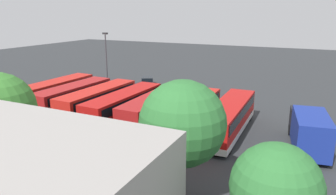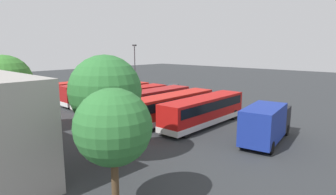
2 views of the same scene
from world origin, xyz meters
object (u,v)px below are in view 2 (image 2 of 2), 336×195
Objects in this scene: bus_single_deck_sixth at (98,92)px; bus_single_deck_fourth at (128,99)px; waste_bin_yellow at (182,96)px; bus_single_deck_second at (171,107)px; bus_single_deck_seventh at (87,89)px; bus_single_deck_near_end at (204,110)px; bus_single_deck_fifth at (112,95)px; car_hatchback_silver at (173,89)px; bus_single_deck_third at (151,101)px; box_truck_blue at (266,122)px; lamp_post_tall at (135,66)px.

bus_single_deck_fourth is at bearing 176.16° from bus_single_deck_sixth.
bus_single_deck_second is at bearing 124.10° from waste_bin_yellow.
bus_single_deck_near_end is at bearing 179.90° from bus_single_deck_seventh.
bus_single_deck_near_end and bus_single_deck_seventh have the same top height.
bus_single_deck_seventh is (7.08, -0.62, 0.00)m from bus_single_deck_fifth.
car_hatchback_silver is (16.52, -14.12, -0.92)m from bus_single_deck_near_end.
bus_single_deck_seventh reaches higher than waste_bin_yellow.
bus_single_deck_seventh is at bearing -1.28° from bus_single_deck_third.
bus_single_deck_fourth is at bearing 1.02° from box_truck_blue.
car_hatchback_silver is 0.52× the size of lamp_post_tall.
bus_single_deck_near_end is 3.74m from bus_single_deck_second.
lamp_post_tall is at bearing 17.48° from waste_bin_yellow.
bus_single_deck_second is 1.13× the size of bus_single_deck_sixth.
waste_bin_yellow is (17.82, -10.64, -1.23)m from box_truck_blue.
box_truck_blue is at bearing 179.80° from bus_single_deck_fifth.
car_hatchback_silver reaches higher than waste_bin_yellow.
bus_single_deck_second is at bearing 178.30° from bus_single_deck_sixth.
bus_single_deck_sixth is (7.22, -0.48, -0.00)m from bus_single_deck_fourth.
box_truck_blue is 20.79m from waste_bin_yellow.
bus_single_deck_near_end is 14.54m from bus_single_deck_fifth.
car_hatchback_silver is at bearing -49.39° from bus_single_deck_second.
waste_bin_yellow is at bearing -136.85° from bus_single_deck_seventh.
bus_single_deck_sixth is 0.91× the size of bus_single_deck_seventh.
bus_single_deck_fifth is 2.55× the size of car_hatchback_silver.
bus_single_deck_second is 14.47m from bus_single_deck_sixth.
bus_single_deck_near_end is 10.91m from bus_single_deck_fourth.
car_hatchback_silver is at bearing -110.83° from lamp_post_tall.
bus_single_deck_near_end is at bearing 158.64° from lamp_post_tall.
bus_single_deck_near_end is 1.39× the size of lamp_post_tall.
box_truck_blue reaches higher than bus_single_deck_fifth.
bus_single_deck_fifth is 7.11m from bus_single_deck_seventh.
waste_bin_yellow is at bearing -30.83° from box_truck_blue.
bus_single_deck_sixth is 2.45× the size of car_hatchback_silver.
bus_single_deck_second is 1.09× the size of bus_single_deck_fifth.
car_hatchback_silver is at bearing -109.90° from bus_single_deck_seventh.
bus_single_deck_sixth and bus_single_deck_seventh have the same top height.
waste_bin_yellow is (0.14, -10.95, -1.15)m from bus_single_deck_fourth.
bus_single_deck_sixth reaches higher than waste_bin_yellow.
bus_single_deck_seventh reaches higher than car_hatchback_silver.
waste_bin_yellow is at bearing -108.46° from bus_single_deck_fifth.
bus_single_deck_near_end is 21.75m from car_hatchback_silver.
bus_single_deck_second is 17.85m from lamp_post_tall.
bus_single_deck_third is (3.86, -0.64, -0.00)m from bus_single_deck_second.
car_hatchback_silver is (23.33, -14.78, -1.01)m from box_truck_blue.
bus_single_deck_sixth is (14.46, -0.43, -0.00)m from bus_single_deck_second.
bus_single_deck_near_end reaches higher than car_hatchback_silver.
car_hatchback_silver is 8.28m from lamp_post_tall.
car_hatchback_silver is (5.65, -15.09, -0.92)m from bus_single_deck_fourth.
bus_single_deck_third is 1.48× the size of box_truck_blue.
box_truck_blue is at bearing 179.61° from bus_single_deck_sixth.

